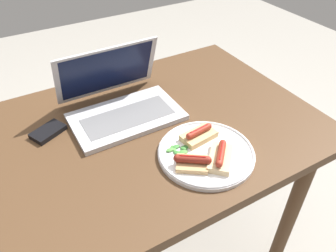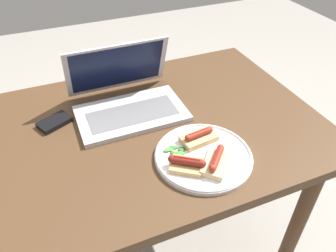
% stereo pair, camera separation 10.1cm
% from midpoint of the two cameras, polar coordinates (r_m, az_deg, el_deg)
% --- Properties ---
extents(ground_plane, '(6.00, 6.00, 0.00)m').
position_cam_midpoint_polar(ground_plane, '(1.71, -3.94, -20.71)').
color(ground_plane, '#9E998E').
extents(desk, '(1.13, 0.81, 0.78)m').
position_cam_midpoint_polar(desk, '(1.18, -5.34, -4.05)').
color(desk, '#4C331E').
rests_on(desk, ground_plane).
extents(laptop, '(0.37, 0.30, 0.22)m').
position_cam_midpoint_polar(laptop, '(1.16, -10.71, 3.86)').
color(laptop, '#B7B7BC').
rests_on(laptop, desk).
extents(plate, '(0.29, 0.29, 0.02)m').
position_cam_midpoint_polar(plate, '(0.99, 3.76, -4.76)').
color(plate, silver).
rests_on(plate, desk).
extents(sausage_toast_left, '(0.11, 0.11, 0.04)m').
position_cam_midpoint_polar(sausage_toast_left, '(0.94, 1.17, -6.39)').
color(sausage_toast_left, tan).
rests_on(sausage_toast_left, plate).
extents(sausage_toast_middle, '(0.13, 0.13, 0.04)m').
position_cam_midpoint_polar(sausage_toast_middle, '(0.96, 6.16, -5.47)').
color(sausage_toast_middle, '#D6B784').
rests_on(sausage_toast_middle, plate).
extents(sausage_toast_right, '(0.12, 0.08, 0.04)m').
position_cam_midpoint_polar(sausage_toast_right, '(1.02, 2.59, -1.62)').
color(sausage_toast_right, tan).
rests_on(sausage_toast_right, plate).
extents(salad_pile, '(0.07, 0.06, 0.01)m').
position_cam_midpoint_polar(salad_pile, '(0.99, -1.12, -4.31)').
color(salad_pile, '#387A33').
rests_on(salad_pile, plate).
extents(external_drive, '(0.12, 0.10, 0.02)m').
position_cam_midpoint_polar(external_drive, '(1.15, -22.54, -1.02)').
color(external_drive, black).
rests_on(external_drive, desk).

